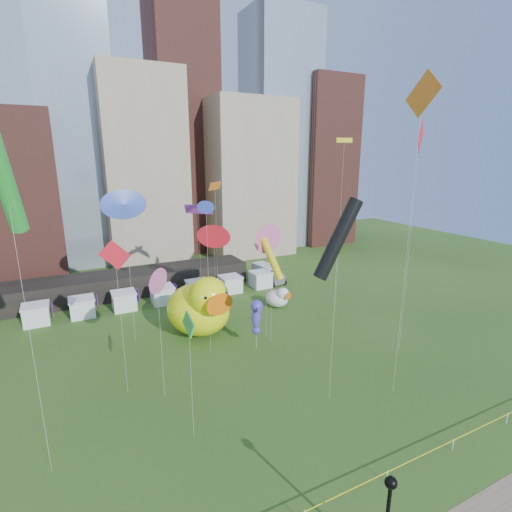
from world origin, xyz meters
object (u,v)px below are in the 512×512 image
seahorse_green (211,298)px  seahorse_purple (257,314)px  small_duck (278,298)px  box_truck (267,273)px  big_duck (201,306)px

seahorse_green → seahorse_purple: bearing=-51.5°
small_duck → seahorse_purple: size_ratio=0.75×
seahorse_purple → box_truck: (11.66, 19.27, -2.50)m
small_duck → seahorse_green: bearing=176.0°
box_truck → small_duck: bearing=-118.7°
big_duck → seahorse_purple: size_ratio=1.82×
small_duck → seahorse_purple: 12.11m
small_duck → big_duck: bearing=173.9°
box_truck → seahorse_green: bearing=-144.6°
small_duck → box_truck: (3.94, 10.29, 0.03)m
big_duck → seahorse_green: big_duck is taller
big_duck → seahorse_purple: bearing=-64.6°
seahorse_green → box_truck: size_ratio=0.90×
box_truck → seahorse_purple: bearing=-128.9°
big_duck → seahorse_purple: big_duck is taller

